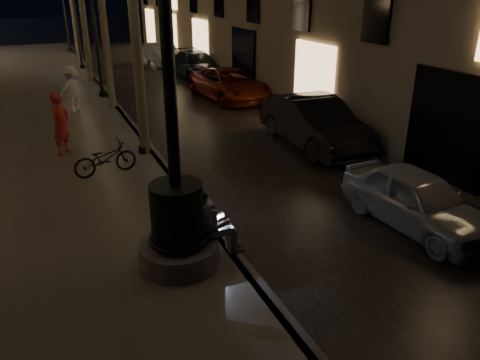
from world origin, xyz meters
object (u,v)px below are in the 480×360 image
lamp_curb_b (94,23)px  bicycle (105,159)px  lamp_curb_d (64,7)px  lamp_curb_a (134,45)px  car_third (230,84)px  seated_man_laptop (212,222)px  pedestrian_white (72,89)px  fountain_lamppost (177,211)px  car_front (418,200)px  car_second (314,122)px  car_fifth (163,54)px  car_rear (197,65)px  lamp_curb_c (75,13)px  pedestrian_red (61,124)px

lamp_curb_b → bicycle: (-1.23, -9.24, -2.61)m
lamp_curb_d → lamp_curb_a: bearing=-90.0°
lamp_curb_a → lamp_curb_d: size_ratio=1.00×
car_third → lamp_curb_d: bearing=101.1°
lamp_curb_a → seated_man_laptop: bearing=-90.9°
seated_man_laptop → car_third: bearing=66.4°
pedestrian_white → bicycle: pedestrian_white is taller
pedestrian_white → fountain_lamppost: bearing=75.3°
fountain_lamppost → bicycle: fountain_lamppost is taller
car_front → car_second: size_ratio=0.76×
fountain_lamppost → car_fifth: fountain_lamppost is taller
lamp_curb_b → car_second: 10.59m
car_third → car_rear: bearing=81.8°
fountain_lamppost → pedestrian_white: fountain_lamppost is taller
lamp_curb_a → car_second: (5.16, -0.91, -2.47)m
car_third → bicycle: bearing=-136.3°
lamp_curb_a → lamp_curb_b: bearing=90.0°
lamp_curb_c → lamp_curb_d: bearing=90.0°
seated_man_laptop → bicycle: (-1.14, 4.76, -0.26)m
lamp_curb_d → pedestrian_red: (-2.09, -23.18, -2.15)m
car_front → car_fifth: (0.60, 22.80, 0.06)m
car_fifth → car_third: bearing=-89.5°
car_third → pedestrian_red: 9.05m
lamp_curb_a → bicycle: 3.14m
seated_man_laptop → lamp_curb_a: 6.45m
fountain_lamppost → lamp_curb_a: size_ratio=1.08×
car_fifth → pedestrian_red: size_ratio=2.31×
lamp_curb_a → lamp_curb_b: same height
lamp_curb_d → bicycle: size_ratio=3.00×
lamp_curb_d → fountain_lamppost: bearing=-91.3°
fountain_lamppost → lamp_curb_b: 14.16m
fountain_lamppost → car_front: (5.03, -0.30, -0.60)m
car_rear → car_fifth: size_ratio=1.16×
lamp_curb_b → pedestrian_white: bearing=-120.5°
seated_man_laptop → car_fifth: bearing=77.4°
fountain_lamppost → lamp_curb_a: 6.37m
lamp_curb_b → pedestrian_red: lamp_curb_b is taller
lamp_curb_c → car_second: size_ratio=1.03×
car_second → pedestrian_white: bearing=135.8°
lamp_curb_d → pedestrian_red: bearing=-95.2°
lamp_curb_a → lamp_curb_b: (0.00, 8.00, 0.00)m
lamp_curb_a → car_rear: (5.50, 11.55, -2.55)m
lamp_curb_a → car_front: size_ratio=1.35×
seated_man_laptop → car_third: 13.25m
lamp_curb_a → lamp_curb_b: size_ratio=1.00×
seated_man_laptop → car_fifth: seated_man_laptop is taller
lamp_curb_c → lamp_curb_d: size_ratio=1.00×
lamp_curb_d → car_rear: size_ratio=1.02×
lamp_curb_b → car_fifth: (4.93, 8.50, -2.56)m
car_front → pedestrian_white: pedestrian_white is taller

